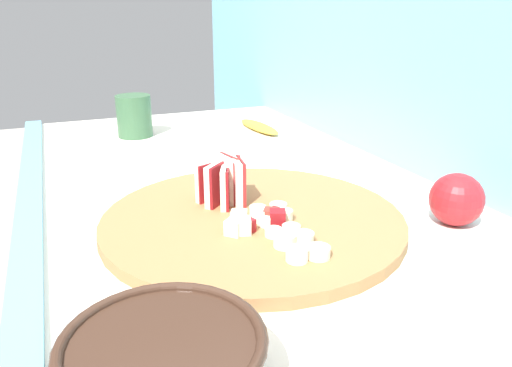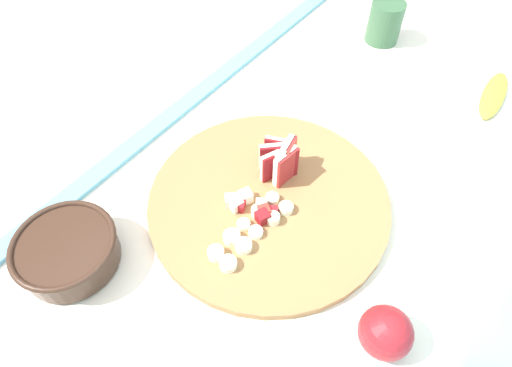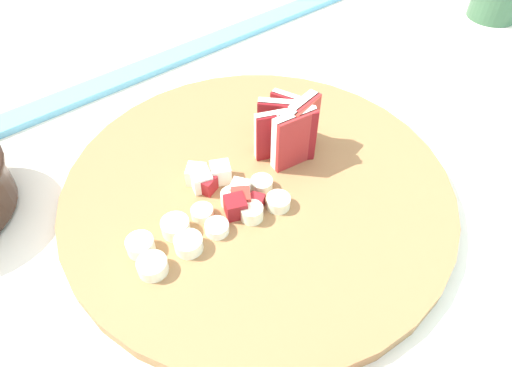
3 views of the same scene
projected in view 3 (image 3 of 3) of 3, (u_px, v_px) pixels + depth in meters
tiled_countertop at (313, 332)px, 0.89m from camera, size 1.38×0.68×0.95m
cutting_board at (258, 189)px, 0.51m from camera, size 0.43×0.43×0.02m
apple_wedge_fan at (292, 130)px, 0.52m from camera, size 0.08×0.07×0.07m
apple_dice_pile at (222, 187)px, 0.49m from camera, size 0.05×0.10×0.02m
banana_slice_rows at (206, 225)px, 0.45m from camera, size 0.17×0.07×0.02m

